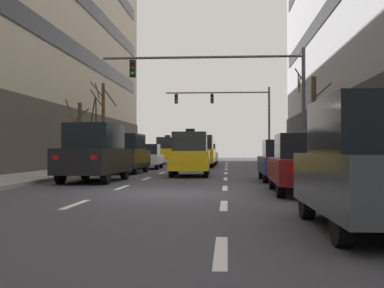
{
  "coord_description": "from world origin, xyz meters",
  "views": [
    {
      "loc": [
        1.74,
        -14.13,
        1.24
      ],
      "look_at": [
        0.01,
        10.53,
        1.49
      ],
      "focal_mm": 47.38,
      "sensor_mm": 36.0,
      "label": 1
    }
  ],
  "objects_px": {
    "car_driving_2": "(205,155)",
    "car_parked_0": "(372,165)",
    "street_tree_3": "(81,132)",
    "taxi_driving_6": "(201,151)",
    "street_tree_1": "(313,120)",
    "taxi_driving_5": "(190,154)",
    "taxi_driving_3": "(168,151)",
    "car_parked_1": "(306,164)",
    "traffic_signal_1": "(233,108)",
    "street_tree_0": "(103,122)",
    "pedestrian_0": "(343,152)",
    "car_driving_0": "(95,153)",
    "car_driving_4": "(126,154)",
    "traffic_signal_0": "(238,84)",
    "car_parked_2": "(284,161)",
    "car_driving_1": "(147,157)"
  },
  "relations": [
    {
      "from": "car_driving_0",
      "to": "traffic_signal_0",
      "type": "xyz_separation_m",
      "value": [
        5.55,
        5.51,
        3.29
      ]
    },
    {
      "from": "street_tree_3",
      "to": "pedestrian_0",
      "type": "relative_size",
      "value": 2.25
    },
    {
      "from": "street_tree_0",
      "to": "car_driving_4",
      "type": "bearing_deg",
      "value": -65.94
    },
    {
      "from": "traffic_signal_1",
      "to": "car_driving_2",
      "type": "bearing_deg",
      "value": -114.5
    },
    {
      "from": "car_parked_2",
      "to": "street_tree_1",
      "type": "relative_size",
      "value": 0.79
    },
    {
      "from": "car_parked_1",
      "to": "traffic_signal_1",
      "type": "bearing_deg",
      "value": 93.23
    },
    {
      "from": "taxi_driving_5",
      "to": "car_driving_2",
      "type": "bearing_deg",
      "value": 90.08
    },
    {
      "from": "taxi_driving_3",
      "to": "street_tree_1",
      "type": "bearing_deg",
      "value": -59.72
    },
    {
      "from": "car_driving_1",
      "to": "car_driving_2",
      "type": "bearing_deg",
      "value": 67.33
    },
    {
      "from": "car_parked_0",
      "to": "car_parked_2",
      "type": "height_order",
      "value": "car_parked_0"
    },
    {
      "from": "taxi_driving_6",
      "to": "car_parked_2",
      "type": "height_order",
      "value": "taxi_driving_6"
    },
    {
      "from": "car_driving_2",
      "to": "street_tree_3",
      "type": "height_order",
      "value": "street_tree_3"
    },
    {
      "from": "car_driving_1",
      "to": "pedestrian_0",
      "type": "relative_size",
      "value": 2.42
    },
    {
      "from": "car_parked_1",
      "to": "car_parked_2",
      "type": "distance_m",
      "value": 5.58
    },
    {
      "from": "car_parked_0",
      "to": "pedestrian_0",
      "type": "height_order",
      "value": "car_parked_0"
    },
    {
      "from": "car_parked_0",
      "to": "street_tree_3",
      "type": "distance_m",
      "value": 21.53
    },
    {
      "from": "car_parked_0",
      "to": "traffic_signal_0",
      "type": "bearing_deg",
      "value": 95.8
    },
    {
      "from": "car_driving_1",
      "to": "car_parked_2",
      "type": "bearing_deg",
      "value": -58.28
    },
    {
      "from": "car_driving_2",
      "to": "car_parked_0",
      "type": "distance_m",
      "value": 32.03
    },
    {
      "from": "car_driving_4",
      "to": "car_parked_2",
      "type": "relative_size",
      "value": 1.0
    },
    {
      "from": "car_driving_0",
      "to": "street_tree_0",
      "type": "bearing_deg",
      "value": 102.72
    },
    {
      "from": "taxi_driving_6",
      "to": "street_tree_1",
      "type": "height_order",
      "value": "street_tree_1"
    },
    {
      "from": "car_driving_0",
      "to": "taxi_driving_6",
      "type": "height_order",
      "value": "taxi_driving_6"
    },
    {
      "from": "taxi_driving_5",
      "to": "street_tree_0",
      "type": "distance_m",
      "value": 10.86
    },
    {
      "from": "car_driving_2",
      "to": "taxi_driving_6",
      "type": "distance_m",
      "value": 5.44
    },
    {
      "from": "taxi_driving_3",
      "to": "pedestrian_0",
      "type": "xyz_separation_m",
      "value": [
        9.19,
        -24.73,
        0.03
      ]
    },
    {
      "from": "car_parked_1",
      "to": "street_tree_1",
      "type": "distance_m",
      "value": 12.62
    },
    {
      "from": "taxi_driving_3",
      "to": "street_tree_1",
      "type": "distance_m",
      "value": 18.98
    },
    {
      "from": "street_tree_0",
      "to": "car_parked_0",
      "type": "bearing_deg",
      "value": -67.12
    },
    {
      "from": "taxi_driving_5",
      "to": "traffic_signal_1",
      "type": "relative_size",
      "value": 0.46
    },
    {
      "from": "car_driving_4",
      "to": "car_parked_1",
      "type": "distance_m",
      "value": 13.57
    },
    {
      "from": "car_driving_2",
      "to": "taxi_driving_5",
      "type": "xyz_separation_m",
      "value": [
        0.02,
        -16.37,
        0.18
      ]
    },
    {
      "from": "car_driving_0",
      "to": "taxi_driving_5",
      "type": "xyz_separation_m",
      "value": [
        3.34,
        4.29,
        -0.09
      ]
    },
    {
      "from": "car_driving_2",
      "to": "car_parked_0",
      "type": "bearing_deg",
      "value": -82.96
    },
    {
      "from": "car_parked_2",
      "to": "car_driving_0",
      "type": "bearing_deg",
      "value": -172.57
    },
    {
      "from": "car_driving_1",
      "to": "street_tree_0",
      "type": "height_order",
      "value": "street_tree_0"
    },
    {
      "from": "car_parked_0",
      "to": "street_tree_0",
      "type": "height_order",
      "value": "street_tree_0"
    },
    {
      "from": "pedestrian_0",
      "to": "car_parked_1",
      "type": "bearing_deg",
      "value": -116.19
    },
    {
      "from": "car_driving_0",
      "to": "car_parked_0",
      "type": "distance_m",
      "value": 13.28
    },
    {
      "from": "traffic_signal_1",
      "to": "street_tree_0",
      "type": "height_order",
      "value": "traffic_signal_1"
    },
    {
      "from": "car_driving_0",
      "to": "taxi_driving_6",
      "type": "xyz_separation_m",
      "value": [
        3.23,
        15.22,
        -0.01
      ]
    },
    {
      "from": "car_driving_0",
      "to": "street_tree_0",
      "type": "relative_size",
      "value": 0.85
    },
    {
      "from": "car_driving_0",
      "to": "taxi_driving_6",
      "type": "bearing_deg",
      "value": 78.01
    },
    {
      "from": "taxi_driving_6",
      "to": "street_tree_0",
      "type": "xyz_separation_m",
      "value": [
        -6.15,
        -2.29,
        1.93
      ]
    },
    {
      "from": "taxi_driving_6",
      "to": "street_tree_1",
      "type": "relative_size",
      "value": 0.84
    },
    {
      "from": "car_driving_0",
      "to": "traffic_signal_1",
      "type": "bearing_deg",
      "value": 77.77
    },
    {
      "from": "street_tree_0",
      "to": "street_tree_1",
      "type": "bearing_deg",
      "value": -23.18
    },
    {
      "from": "car_driving_4",
      "to": "street_tree_0",
      "type": "height_order",
      "value": "street_tree_0"
    },
    {
      "from": "car_parked_1",
      "to": "pedestrian_0",
      "type": "xyz_separation_m",
      "value": [
        1.9,
        3.86,
        0.33
      ]
    },
    {
      "from": "traffic_signal_0",
      "to": "street_tree_3",
      "type": "height_order",
      "value": "traffic_signal_0"
    }
  ]
}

